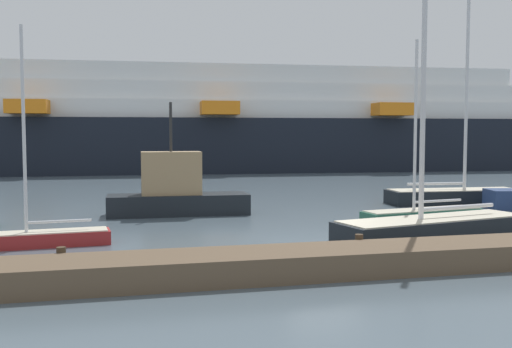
{
  "coord_description": "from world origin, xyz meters",
  "views": [
    {
      "loc": [
        -6.94,
        -18.93,
        3.78
      ],
      "look_at": [
        0.0,
        9.86,
        1.73
      ],
      "focal_mm": 41.72,
      "sensor_mm": 36.0,
      "label": 1
    }
  ],
  "objects_px": {
    "channel_buoy_2": "(180,189)",
    "cruise_ship": "(128,123)",
    "sailboat_4": "(454,193)",
    "sailboat_3": "(434,225)",
    "fishing_boat_0": "(176,192)",
    "sailboat_0": "(422,213)",
    "sailboat_2": "(38,235)",
    "channel_buoy_0": "(171,195)"
  },
  "relations": [
    {
      "from": "sailboat_3",
      "to": "channel_buoy_0",
      "type": "bearing_deg",
      "value": -74.13
    },
    {
      "from": "sailboat_2",
      "to": "cruise_ship",
      "type": "bearing_deg",
      "value": -100.6
    },
    {
      "from": "fishing_boat_0",
      "to": "sailboat_0",
      "type": "bearing_deg",
      "value": 156.18
    },
    {
      "from": "sailboat_2",
      "to": "fishing_boat_0",
      "type": "bearing_deg",
      "value": -133.3
    },
    {
      "from": "sailboat_0",
      "to": "sailboat_3",
      "type": "bearing_deg",
      "value": 57.28
    },
    {
      "from": "sailboat_4",
      "to": "fishing_boat_0",
      "type": "height_order",
      "value": "sailboat_4"
    },
    {
      "from": "sailboat_0",
      "to": "fishing_boat_0",
      "type": "bearing_deg",
      "value": -34.65
    },
    {
      "from": "channel_buoy_0",
      "to": "channel_buoy_2",
      "type": "distance_m",
      "value": 3.14
    },
    {
      "from": "sailboat_0",
      "to": "sailboat_4",
      "type": "relative_size",
      "value": 0.63
    },
    {
      "from": "cruise_ship",
      "to": "channel_buoy_0",
      "type": "bearing_deg",
      "value": -82.95
    },
    {
      "from": "sailboat_0",
      "to": "channel_buoy_2",
      "type": "xyz_separation_m",
      "value": [
        -8.67,
        13.94,
        -0.07
      ]
    },
    {
      "from": "channel_buoy_0",
      "to": "cruise_ship",
      "type": "height_order",
      "value": "cruise_ship"
    },
    {
      "from": "sailboat_4",
      "to": "cruise_ship",
      "type": "xyz_separation_m",
      "value": [
        -16.31,
        32.23,
        4.16
      ]
    },
    {
      "from": "sailboat_4",
      "to": "fishing_boat_0",
      "type": "xyz_separation_m",
      "value": [
        -14.98,
        -0.91,
        0.49
      ]
    },
    {
      "from": "sailboat_2",
      "to": "sailboat_3",
      "type": "bearing_deg",
      "value": 166.39
    },
    {
      "from": "sailboat_2",
      "to": "channel_buoy_2",
      "type": "distance_m",
      "value": 17.08
    },
    {
      "from": "fishing_boat_0",
      "to": "channel_buoy_2",
      "type": "xyz_separation_m",
      "value": [
        1.23,
        9.16,
        -0.72
      ]
    },
    {
      "from": "channel_buoy_0",
      "to": "sailboat_2",
      "type": "bearing_deg",
      "value": -113.67
    },
    {
      "from": "sailboat_4",
      "to": "cruise_ship",
      "type": "bearing_deg",
      "value": 120.53
    },
    {
      "from": "channel_buoy_2",
      "to": "cruise_ship",
      "type": "bearing_deg",
      "value": 96.1
    },
    {
      "from": "fishing_boat_0",
      "to": "cruise_ship",
      "type": "relative_size",
      "value": 0.07
    },
    {
      "from": "channel_buoy_2",
      "to": "sailboat_2",
      "type": "bearing_deg",
      "value": -112.29
    },
    {
      "from": "sailboat_0",
      "to": "sailboat_4",
      "type": "height_order",
      "value": "sailboat_4"
    },
    {
      "from": "sailboat_4",
      "to": "channel_buoy_2",
      "type": "distance_m",
      "value": 16.04
    },
    {
      "from": "sailboat_0",
      "to": "channel_buoy_0",
      "type": "bearing_deg",
      "value": -57.73
    },
    {
      "from": "sailboat_2",
      "to": "channel_buoy_0",
      "type": "relative_size",
      "value": 5.6
    },
    {
      "from": "fishing_boat_0",
      "to": "cruise_ship",
      "type": "height_order",
      "value": "cruise_ship"
    },
    {
      "from": "sailboat_2",
      "to": "channel_buoy_0",
      "type": "bearing_deg",
      "value": -118.65
    },
    {
      "from": "sailboat_2",
      "to": "cruise_ship",
      "type": "height_order",
      "value": "cruise_ship"
    },
    {
      "from": "sailboat_3",
      "to": "sailboat_4",
      "type": "xyz_separation_m",
      "value": [
        6.81,
        9.59,
        0.03
      ]
    },
    {
      "from": "sailboat_4",
      "to": "channel_buoy_0",
      "type": "distance_m",
      "value": 15.54
    },
    {
      "from": "sailboat_3",
      "to": "cruise_ship",
      "type": "bearing_deg",
      "value": -89.13
    },
    {
      "from": "sailboat_2",
      "to": "channel_buoy_2",
      "type": "height_order",
      "value": "sailboat_2"
    },
    {
      "from": "sailboat_0",
      "to": "channel_buoy_2",
      "type": "height_order",
      "value": "sailboat_0"
    },
    {
      "from": "channel_buoy_0",
      "to": "cruise_ship",
      "type": "relative_size",
      "value": 0.01
    },
    {
      "from": "sailboat_0",
      "to": "sailboat_3",
      "type": "distance_m",
      "value": 4.27
    },
    {
      "from": "sailboat_3",
      "to": "channel_buoy_0",
      "type": "distance_m",
      "value": 16.77
    },
    {
      "from": "sailboat_2",
      "to": "sailboat_4",
      "type": "relative_size",
      "value": 0.6
    },
    {
      "from": "sailboat_0",
      "to": "cruise_ship",
      "type": "bearing_deg",
      "value": -82.36
    },
    {
      "from": "cruise_ship",
      "to": "sailboat_0",
      "type": "bearing_deg",
      "value": -70.03
    },
    {
      "from": "sailboat_3",
      "to": "channel_buoy_2",
      "type": "distance_m",
      "value": 19.15
    },
    {
      "from": "channel_buoy_2",
      "to": "fishing_boat_0",
      "type": "bearing_deg",
      "value": -97.64
    }
  ]
}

